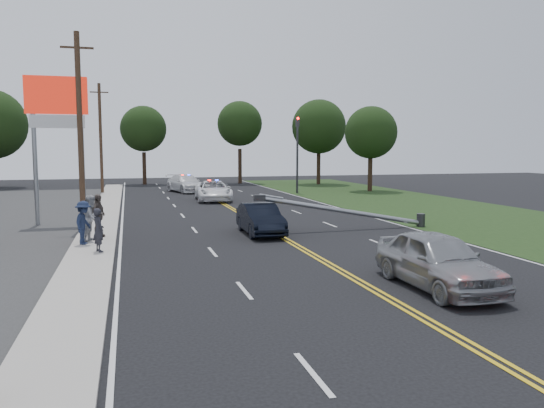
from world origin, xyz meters
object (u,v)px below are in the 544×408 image
object	(u,v)px
utility_pole_mid	(80,130)
bystander_d	(98,216)
traffic_signal	(297,148)
emergency_a	(213,191)
fallen_streetlight	(353,212)
waiting_sedan	(437,260)
bystander_a	(99,230)
bystander_b	(92,218)
bystander_c	(84,223)
emergency_b	(186,184)
utility_pole_far	(101,138)
pylon_sign	(57,114)
crashed_sedan	(260,219)

from	to	relation	value
utility_pole_mid	bystander_d	world-z (taller)	utility_pole_mid
traffic_signal	emergency_a	xyz separation A→B (m)	(-8.67, -5.04, -3.41)
fallen_streetlight	bystander_d	world-z (taller)	bystander_d
emergency_a	waiting_sedan	bearing A→B (deg)	-82.04
traffic_signal	utility_pole_mid	distance (m)	25.12
bystander_a	bystander_b	size ratio (longest dim) A/B	0.85
waiting_sedan	bystander_c	xyz separation A→B (m)	(-10.68, 9.80, 0.19)
emergency_a	bystander_d	size ratio (longest dim) A/B	2.90
waiting_sedan	emergency_b	xyz separation A→B (m)	(-3.50, 37.15, -0.02)
utility_pole_far	bystander_b	world-z (taller)	utility_pole_far
pylon_sign	bystander_d	distance (m)	7.89
pylon_sign	waiting_sedan	size ratio (longest dim) A/B	1.61
crashed_sedan	bystander_a	bearing A→B (deg)	-155.93
emergency_b	bystander_d	world-z (taller)	bystander_d
traffic_signal	bystander_a	xyz separation A→B (m)	(-16.37, -25.33, -3.23)
waiting_sedan	bystander_b	size ratio (longest dim) A/B	2.47
crashed_sedan	emergency_a	bearing A→B (deg)	89.34
utility_pole_mid	crashed_sedan	size ratio (longest dim) A/B	2.21
utility_pole_mid	waiting_sedan	size ratio (longest dim) A/B	2.01
bystander_b	emergency_a	bearing A→B (deg)	-4.92
pylon_sign	bystander_d	xyz separation A→B (m)	(2.23, -5.78, -4.89)
emergency_b	bystander_d	xyz separation A→B (m)	(-6.68, -25.69, 0.28)
emergency_a	emergency_b	xyz separation A→B (m)	(-1.22, 8.95, 0.03)
utility_pole_mid	bystander_a	world-z (taller)	utility_pole_mid
utility_pole_mid	traffic_signal	bearing A→B (deg)	45.80
bystander_b	bystander_a	bearing A→B (deg)	-151.23
crashed_sedan	bystander_b	distance (m)	7.76
traffic_signal	bystander_c	bearing A→B (deg)	-126.07
utility_pole_far	emergency_a	distance (m)	13.35
fallen_streetlight	utility_pole_mid	distance (m)	14.58
pylon_sign	emergency_b	distance (m)	22.42
waiting_sedan	emergency_b	bearing A→B (deg)	95.58
utility_pole_mid	bystander_d	size ratio (longest dim) A/B	5.06
fallen_streetlight	emergency_b	xyz separation A→B (m)	(-5.78, 25.91, -0.09)
pylon_sign	utility_pole_mid	bearing A→B (deg)	-56.98
emergency_a	bystander_a	world-z (taller)	bystander_a
emergency_a	bystander_c	world-z (taller)	bystander_c
utility_pole_far	waiting_sedan	bearing A→B (deg)	-73.38
fallen_streetlight	utility_pole_mid	xyz separation A→B (m)	(-13.39, 4.00, 4.17)
fallen_streetlight	bystander_b	size ratio (longest dim) A/B	4.65
bystander_a	bystander_c	xyz separation A→B (m)	(-0.70, 1.89, 0.06)
traffic_signal	emergency_b	bearing A→B (deg)	158.41
utility_pole_mid	bystander_a	size ratio (longest dim) A/B	5.81
emergency_a	crashed_sedan	bearing A→B (deg)	-87.95
fallen_streetlight	waiting_sedan	xyz separation A→B (m)	(-2.27, -11.24, -0.07)
pylon_sign	bystander_d	bearing A→B (deg)	-68.90
bystander_a	bystander_d	distance (m)	3.56
utility_pole_mid	bystander_c	distance (m)	6.79
utility_pole_far	bystander_b	size ratio (longest dim) A/B	4.97
fallen_streetlight	pylon_sign	bearing A→B (deg)	157.78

